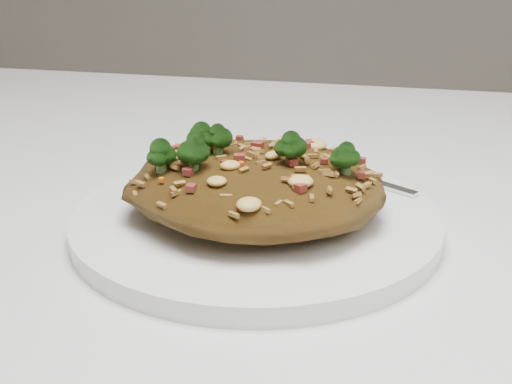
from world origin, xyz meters
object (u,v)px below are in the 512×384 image
(plate, at_px, (256,221))
(fried_rice, at_px, (255,175))
(fork, at_px, (337,171))
(dining_table, at_px, (194,293))

(plate, height_order, fried_rice, fried_rice)
(plate, relative_size, fried_rice, 1.44)
(plate, bearing_deg, fried_rice, -162.57)
(fried_rice, bearing_deg, fork, 62.04)
(fork, bearing_deg, dining_table, -131.94)
(plate, bearing_deg, dining_table, 139.04)
(dining_table, xyz_separation_m, fork, (0.11, 0.03, 0.11))
(dining_table, distance_m, fried_rice, 0.16)
(dining_table, height_order, fried_rice, fried_rice)
(plate, distance_m, fried_rice, 0.03)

